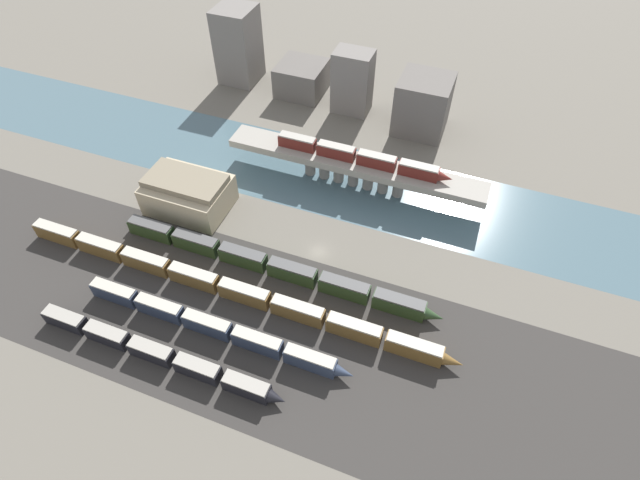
{
  "coord_description": "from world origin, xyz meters",
  "views": [
    {
      "loc": [
        27.72,
        -71.85,
        90.11
      ],
      "look_at": [
        0.0,
        1.04,
        3.13
      ],
      "focal_mm": 28.0,
      "sensor_mm": 36.0,
      "label": 1
    }
  ],
  "objects_px": {
    "train_yard_far": "(224,287)",
    "warehouse_building": "(188,193)",
    "train_yard_mid": "(212,326)",
    "train_on_bridge": "(361,157)",
    "train_yard_near": "(157,353)",
    "train_yard_outer": "(273,266)"
  },
  "relations": [
    {
      "from": "train_yard_far",
      "to": "warehouse_building",
      "type": "bearing_deg",
      "value": 134.75
    },
    {
      "from": "train_yard_far",
      "to": "warehouse_building",
      "type": "relative_size",
      "value": 5.14
    },
    {
      "from": "train_yard_mid",
      "to": "warehouse_building",
      "type": "xyz_separation_m",
      "value": [
        -23.66,
        31.12,
        2.52
      ]
    },
    {
      "from": "train_on_bridge",
      "to": "train_yard_mid",
      "type": "xyz_separation_m",
      "value": [
        -14.27,
        -54.28,
        -7.54
      ]
    },
    {
      "from": "train_yard_far",
      "to": "warehouse_building",
      "type": "xyz_separation_m",
      "value": [
        -21.18,
        21.37,
        2.44
      ]
    },
    {
      "from": "train_yard_near",
      "to": "warehouse_building",
      "type": "height_order",
      "value": "warehouse_building"
    },
    {
      "from": "train_yard_near",
      "to": "train_yard_outer",
      "type": "distance_m",
      "value": 30.73
    },
    {
      "from": "train_on_bridge",
      "to": "warehouse_building",
      "type": "distance_m",
      "value": 44.73
    },
    {
      "from": "train_yard_near",
      "to": "warehouse_building",
      "type": "relative_size",
      "value": 2.72
    },
    {
      "from": "train_yard_near",
      "to": "train_yard_mid",
      "type": "distance_m",
      "value": 11.8
    },
    {
      "from": "train_on_bridge",
      "to": "train_yard_outer",
      "type": "xyz_separation_m",
      "value": [
        -9.25,
        -35.4,
        -7.46
      ]
    },
    {
      "from": "train_yard_mid",
      "to": "train_yard_far",
      "type": "height_order",
      "value": "train_yard_far"
    },
    {
      "from": "train_on_bridge",
      "to": "train_yard_outer",
      "type": "height_order",
      "value": "train_on_bridge"
    },
    {
      "from": "train_on_bridge",
      "to": "train_yard_near",
      "type": "xyz_separation_m",
      "value": [
        -21.57,
        -63.55,
        -7.76
      ]
    },
    {
      "from": "train_yard_far",
      "to": "train_yard_outer",
      "type": "height_order",
      "value": "train_yard_outer"
    },
    {
      "from": "train_yard_far",
      "to": "train_on_bridge",
      "type": "bearing_deg",
      "value": 69.39
    },
    {
      "from": "train_yard_far",
      "to": "train_yard_outer",
      "type": "xyz_separation_m",
      "value": [
        7.5,
        9.13,
        -0.0
      ]
    },
    {
      "from": "train_yard_far",
      "to": "train_yard_mid",
      "type": "bearing_deg",
      "value": -75.71
    },
    {
      "from": "train_on_bridge",
      "to": "train_yard_near",
      "type": "height_order",
      "value": "train_on_bridge"
    },
    {
      "from": "train_yard_mid",
      "to": "train_yard_far",
      "type": "bearing_deg",
      "value": 104.29
    },
    {
      "from": "train_yard_far",
      "to": "warehouse_building",
      "type": "distance_m",
      "value": 30.18
    },
    {
      "from": "train_yard_near",
      "to": "train_yard_outer",
      "type": "height_order",
      "value": "train_yard_outer"
    }
  ]
}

